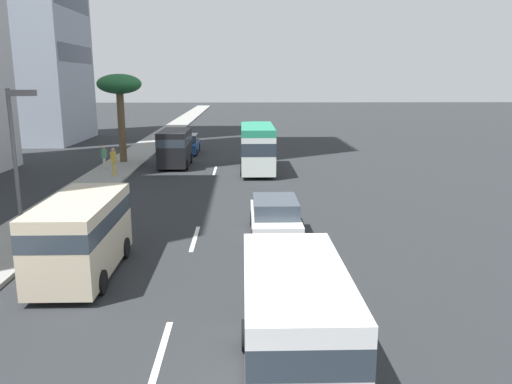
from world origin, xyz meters
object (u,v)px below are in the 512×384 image
object	(u,v)px
minibus_third	(257,146)
van_sixth	(81,232)
van_fifth	(295,320)
pedestrian_mid_block	(104,157)
street_lamp	(18,152)
car_fourth	(275,218)
palm_tree	(119,88)
car_lead	(188,144)
pedestrian_near_lamp	(114,160)
van_second	(175,146)

from	to	relation	value
minibus_third	van_sixth	xyz separation A→B (m)	(-18.38, 6.12, -0.28)
van_fifth	van_sixth	size ratio (longest dim) A/B	0.93
pedestrian_mid_block	minibus_third	bearing A→B (deg)	136.42
pedestrian_mid_block	street_lamp	xyz separation A→B (m)	(-17.03, -1.82, 2.74)
car_fourth	minibus_third	bearing A→B (deg)	1.14
minibus_third	van_sixth	bearing A→B (deg)	161.59
minibus_third	palm_tree	bearing A→B (deg)	70.16
pedestrian_mid_block	palm_tree	distance (m)	5.61
car_lead	van_sixth	size ratio (longest dim) A/B	0.90
van_fifth	pedestrian_near_lamp	bearing A→B (deg)	22.26
car_fourth	pedestrian_near_lamp	world-z (taller)	pedestrian_near_lamp
car_lead	palm_tree	size ratio (longest dim) A/B	0.72
car_fourth	van_sixth	xyz separation A→B (m)	(-3.95, 6.40, 0.68)
minibus_third	van_second	bearing A→B (deg)	69.57
minibus_third	street_lamp	size ratio (longest dim) A/B	1.18
palm_tree	pedestrian_near_lamp	bearing A→B (deg)	-172.79
car_lead	palm_tree	bearing A→B (deg)	-39.32
van_fifth	street_lamp	world-z (taller)	street_lamp
van_sixth	street_lamp	bearing A→B (deg)	-123.23
car_lead	pedestrian_mid_block	world-z (taller)	pedestrian_mid_block
car_lead	car_fourth	bearing A→B (deg)	14.30
street_lamp	car_lead	bearing A→B (deg)	-6.57
van_sixth	street_lamp	world-z (taller)	street_lamp
van_fifth	street_lamp	distance (m)	11.82
palm_tree	street_lamp	size ratio (longest dim) A/B	1.11
car_fourth	pedestrian_mid_block	xyz separation A→B (m)	(14.68, 10.66, 0.28)
street_lamp	pedestrian_near_lamp	bearing A→B (deg)	2.23
minibus_third	street_lamp	xyz separation A→B (m)	(-16.78, 8.55, 2.06)
van_fifth	van_sixth	bearing A→B (deg)	44.86
car_fourth	van_sixth	world-z (taller)	van_sixth
minibus_third	pedestrian_mid_block	bearing A→B (deg)	88.63
van_fifth	van_sixth	world-z (taller)	van_fifth
minibus_third	pedestrian_near_lamp	size ratio (longest dim) A/B	3.77
van_second	van_fifth	xyz separation A→B (m)	(-26.73, -5.85, -0.04)
van_sixth	pedestrian_near_lamp	bearing A→B (deg)	-169.49
van_sixth	car_lead	bearing A→B (deg)	178.94
car_lead	street_lamp	bearing A→B (deg)	-6.57
palm_tree	van_sixth	bearing A→B (deg)	-170.35
van_sixth	pedestrian_near_lamp	world-z (taller)	van_sixth
van_fifth	pedestrian_near_lamp	size ratio (longest dim) A/B	2.66
pedestrian_near_lamp	car_fourth	bearing A→B (deg)	-46.06
street_lamp	van_sixth	bearing A→B (deg)	-123.23
car_lead	minibus_third	xyz separation A→B (m)	(-8.72, -5.62, 0.96)
van_fifth	palm_tree	distance (m)	30.08
minibus_third	pedestrian_near_lamp	xyz separation A→B (m)	(-2.18, 9.12, -0.56)
minibus_third	van_fifth	world-z (taller)	minibus_third
car_fourth	palm_tree	xyz separation A→B (m)	(17.99, 10.13, 4.78)
car_lead	car_fourth	size ratio (longest dim) A/B	1.03
van_sixth	palm_tree	distance (m)	22.62
palm_tree	street_lamp	bearing A→B (deg)	-176.36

